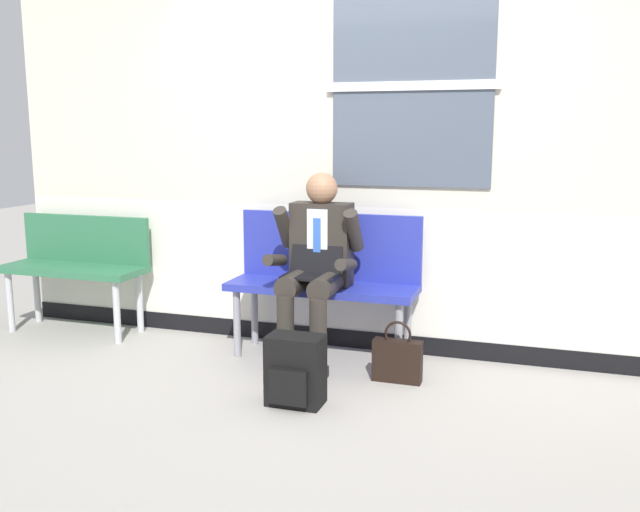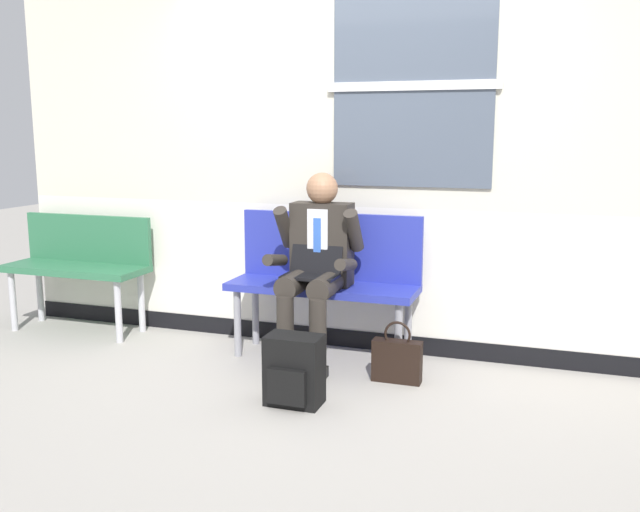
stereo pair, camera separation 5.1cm
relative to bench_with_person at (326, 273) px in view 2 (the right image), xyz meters
name	(u,v)px [view 2 (the right image)]	position (x,y,z in m)	size (l,w,h in m)	color
ground_plane	(325,372)	(0.11, -0.34, -0.58)	(18.00, 18.00, 0.00)	#9E9991
station_wall	(354,159)	(0.11, 0.27, 0.76)	(5.33, 0.17, 2.69)	beige
bench_with_person	(326,273)	(0.00, 0.00, 0.00)	(1.29, 0.42, 0.98)	#28339E
bench_empty	(80,261)	(-2.01, -0.01, -0.04)	(1.12, 0.42, 0.89)	#2D6B47
person_seated	(316,263)	(0.00, -0.21, 0.10)	(0.57, 0.70, 1.27)	#2D2823
backpack	(294,371)	(0.11, -0.91, -0.38)	(0.32, 0.24, 0.40)	black
handbag	(397,360)	(0.59, -0.36, -0.44)	(0.31, 0.10, 0.39)	black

